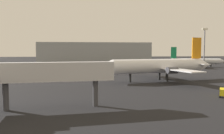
{
  "coord_description": "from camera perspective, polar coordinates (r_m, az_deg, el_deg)",
  "views": [
    {
      "loc": [
        -0.35,
        -13.19,
        7.14
      ],
      "look_at": [
        7.87,
        50.91,
        2.65
      ],
      "focal_mm": 35.96,
      "sensor_mm": 36.0,
      "label": 1
    }
  ],
  "objects": [
    {
      "name": "jet_bridge",
      "position": [
        29.06,
        -18.98,
        -1.48
      ],
      "size": [
        17.85,
        3.77,
        6.01
      ],
      "rotation": [
        0.0,
        0.0,
        -3.05
      ],
      "color": "silver",
      "rests_on": "ground_plane"
    },
    {
      "name": "baggage_cart",
      "position": [
        39.55,
        26.65,
        -5.74
      ],
      "size": [
        2.41,
        2.72,
        1.3
      ],
      "rotation": [
        0.0,
        0.0,
        4.12
      ],
      "color": "gold",
      "rests_on": "ground_plane"
    },
    {
      "name": "airplane_on_taxiway",
      "position": [
        55.55,
        12.03,
        0.26
      ],
      "size": [
        31.29,
        25.31,
        10.7
      ],
      "rotation": [
        0.0,
        0.0,
        3.36
      ],
      "color": "white",
      "rests_on": "ground_plane"
    },
    {
      "name": "light_mast_right",
      "position": [
        107.37,
        22.43,
        5.16
      ],
      "size": [
        2.4,
        0.5,
        17.37
      ],
      "color": "slate",
      "rests_on": "ground_plane"
    },
    {
      "name": "terminal_building",
      "position": [
        146.31,
        -4.39,
        3.66
      ],
      "size": [
        69.86,
        20.8,
        12.72
      ],
      "primitive_type": "cube",
      "color": "#999EA3",
      "rests_on": "ground_plane"
    },
    {
      "name": "airplane_distant",
      "position": [
        108.75,
        20.32,
        1.39
      ],
      "size": [
        26.81,
        23.26,
        9.17
      ],
      "rotation": [
        0.0,
        0.0,
        -0.22
      ],
      "color": "silver",
      "rests_on": "ground_plane"
    }
  ]
}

